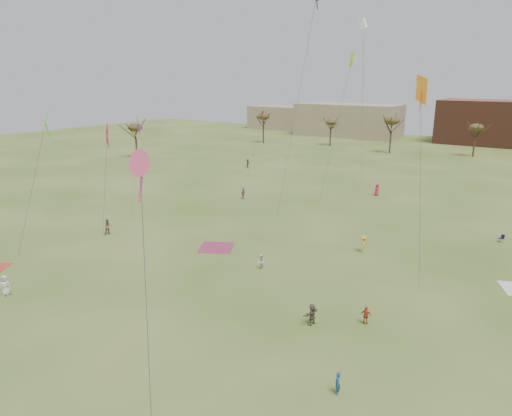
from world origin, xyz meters
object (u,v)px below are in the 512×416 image
Objects in this scene: flyer_near_left at (5,286)px; flyer_near_right at (338,383)px; camp_chair_right at (501,240)px; spectator_fore_a at (366,315)px.

flyer_near_right is (28.91, 4.14, -0.17)m from flyer_near_left.
flyer_near_left is 1.24× the size of flyer_near_right.
flyer_near_left is 2.07× the size of camp_chair_right.
camp_chair_right is (33.10, 38.82, -0.64)m from flyer_near_left.
camp_chair_right is (5.83, 26.04, -0.46)m from spectator_fore_a.
flyer_near_left is at bearing -89.56° from camp_chair_right.
spectator_fore_a is at bearing 166.03° from flyer_near_right.
flyer_near_right is at bearing -36.82° from flyer_near_left.
flyer_near_right reaches higher than spectator_fore_a.
flyer_near_right is 1.01× the size of spectator_fore_a.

